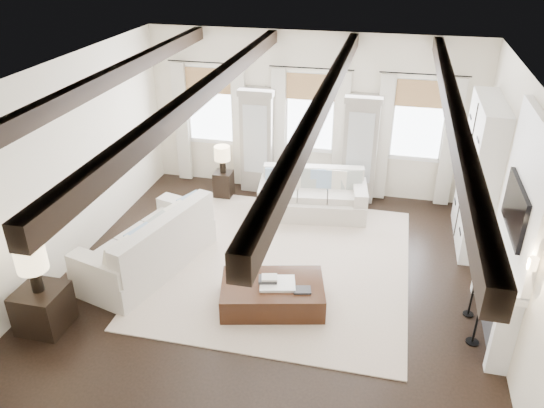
% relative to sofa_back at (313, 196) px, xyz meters
% --- Properties ---
extents(ground, '(7.50, 7.50, 0.00)m').
position_rel_sofa_back_xyz_m(ground, '(-0.25, -2.71, -0.35)').
color(ground, black).
rests_on(ground, ground).
extents(room_shell, '(6.54, 7.54, 3.22)m').
position_rel_sofa_back_xyz_m(room_shell, '(0.50, -1.81, 1.54)').
color(room_shell, white).
rests_on(room_shell, ground).
extents(area_rug, '(4.01, 4.33, 0.02)m').
position_rel_sofa_back_xyz_m(area_rug, '(-0.19, -1.81, -0.34)').
color(area_rug, beige).
rests_on(area_rug, ground).
extents(sofa_back, '(2.10, 1.17, 0.86)m').
position_rel_sofa_back_xyz_m(sofa_back, '(0.00, 0.00, 0.00)').
color(sofa_back, beige).
rests_on(sofa_back, ground).
extents(sofa_left, '(1.62, 2.51, 0.99)m').
position_rel_sofa_back_xyz_m(sofa_left, '(-2.19, -2.42, 0.05)').
color(sofa_left, beige).
rests_on(sofa_left, ground).
extents(ottoman, '(1.63, 1.22, 0.38)m').
position_rel_sofa_back_xyz_m(ottoman, '(-0.11, -2.90, -0.16)').
color(ottoman, black).
rests_on(ottoman, ground).
extents(tray, '(0.57, 0.49, 0.04)m').
position_rel_sofa_back_xyz_m(tray, '(-0.03, -2.91, 0.05)').
color(tray, white).
rests_on(tray, ottoman).
extents(book_lower, '(0.30, 0.25, 0.04)m').
position_rel_sofa_back_xyz_m(book_lower, '(-0.18, -2.90, 0.09)').
color(book_lower, '#262628').
rests_on(book_lower, tray).
extents(book_upper, '(0.25, 0.22, 0.03)m').
position_rel_sofa_back_xyz_m(book_upper, '(-0.15, -2.90, 0.13)').
color(book_upper, beige).
rests_on(book_upper, book_lower).
extents(book_loose, '(0.28, 0.23, 0.03)m').
position_rel_sofa_back_xyz_m(book_loose, '(0.34, -2.97, 0.05)').
color(book_loose, '#262628').
rests_on(book_loose, ottoman).
extents(side_table_front, '(0.61, 0.61, 0.61)m').
position_rel_sofa_back_xyz_m(side_table_front, '(-3.03, -4.05, -0.05)').
color(side_table_front, black).
rests_on(side_table_front, ground).
extents(lamp_front, '(0.40, 0.40, 0.69)m').
position_rel_sofa_back_xyz_m(lamp_front, '(-3.03, -4.05, 0.72)').
color(lamp_front, black).
rests_on(lamp_front, side_table_front).
extents(side_table_back, '(0.35, 0.35, 0.53)m').
position_rel_sofa_back_xyz_m(side_table_back, '(-1.86, 0.31, -0.09)').
color(side_table_back, black).
rests_on(side_table_back, ground).
extents(lamp_back, '(0.32, 0.32, 0.55)m').
position_rel_sofa_back_xyz_m(lamp_back, '(-1.86, 0.31, 0.55)').
color(lamp_back, black).
rests_on(lamp_back, side_table_back).
extents(candlestick_near, '(0.17, 0.17, 0.84)m').
position_rel_sofa_back_xyz_m(candlestick_near, '(2.65, -3.07, -0.00)').
color(candlestick_near, black).
rests_on(candlestick_near, ground).
extents(candlestick_far, '(0.15, 0.15, 0.74)m').
position_rel_sofa_back_xyz_m(candlestick_far, '(2.65, -2.48, -0.04)').
color(candlestick_far, black).
rests_on(candlestick_far, ground).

